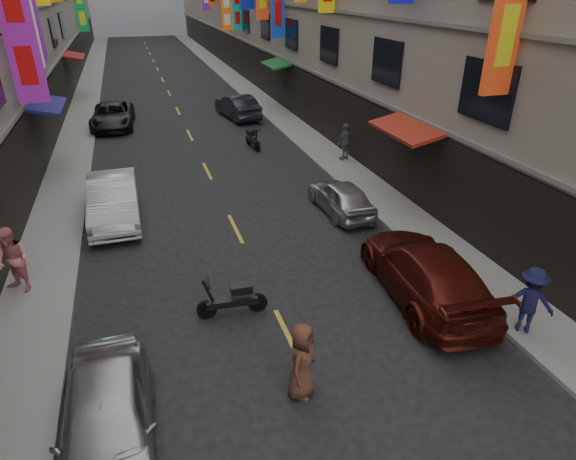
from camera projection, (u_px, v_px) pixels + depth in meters
sidewalk_left at (86, 97)px, 35.30m from camera, size 2.00×90.00×0.12m
sidewalk_right at (245, 88)px, 38.55m from camera, size 2.00×90.00×0.12m
street_awnings at (167, 97)px, 21.70m from camera, size 13.99×35.20×0.41m
lane_markings at (173, 101)px, 34.41m from camera, size 0.12×80.20×0.01m
scooter_crossing at (233, 300)px, 12.17m from camera, size 1.80×0.50×1.14m
scooter_far_right at (253, 139)px, 24.58m from camera, size 0.53×1.80×1.14m
car_left_near at (107, 423)px, 8.44m from camera, size 1.69×4.17×1.42m
car_left_mid at (114, 199)px, 16.97m from camera, size 1.63×4.67×1.54m
car_left_far at (113, 116)px, 27.97m from camera, size 2.59×5.05×1.36m
car_right_near at (425, 272)px, 12.77m from camera, size 2.60×5.37×1.51m
car_right_mid at (341, 197)px, 17.58m from camera, size 1.55×3.63×1.22m
car_right_far at (237, 106)px, 29.89m from camera, size 2.19×4.55×1.44m
pedestrian_lfar at (13, 261)px, 12.69m from camera, size 1.09×1.06×1.87m
pedestrian_rnear at (530, 300)px, 11.24m from camera, size 1.20×1.17×1.71m
pedestrian_rfar at (346, 142)px, 22.39m from camera, size 1.15×0.91×1.72m
pedestrian_crossing at (302, 361)px, 9.60m from camera, size 0.99×1.02×1.74m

